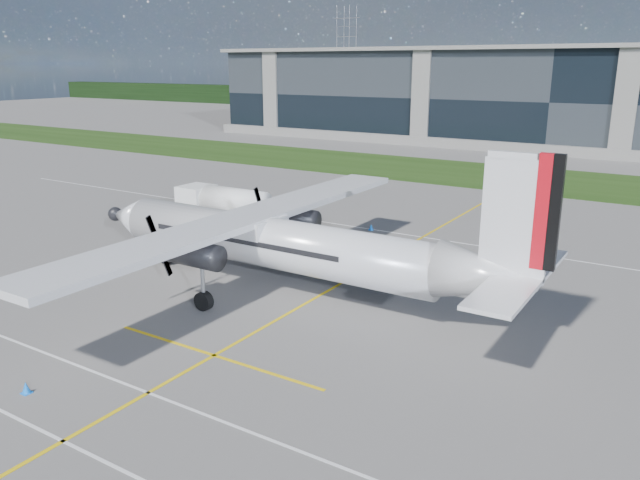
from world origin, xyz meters
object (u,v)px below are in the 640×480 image
at_px(pylon_west, 346,57).
at_px(safety_cone_stbdwing, 371,227).
at_px(safety_cone_nose_port, 107,258).
at_px(turboprop_aircraft, 286,216).
at_px(safety_cone_nose_stbd, 146,248).
at_px(fuel_tanker_truck, 218,206).
at_px(safety_cone_portwing, 26,388).
at_px(baggage_tug, 244,233).
at_px(ground_crew_person, 195,249).

distance_m(pylon_west, safety_cone_stbdwing, 154.53).
bearing_deg(safety_cone_stbdwing, safety_cone_nose_port, -123.91).
bearing_deg(turboprop_aircraft, safety_cone_nose_port, -172.94).
distance_m(safety_cone_nose_port, safety_cone_nose_stbd, 3.12).
bearing_deg(fuel_tanker_truck, safety_cone_portwing, -65.24).
height_order(pylon_west, baggage_tug, pylon_west).
xyz_separation_m(pylon_west, safety_cone_nose_port, (67.27, -149.11, -14.75)).
distance_m(pylon_west, ground_crew_person, 163.92).
relative_size(baggage_tug, safety_cone_stbdwing, 6.39).
distance_m(turboprop_aircraft, baggage_tug, 11.03).
relative_size(baggage_tug, safety_cone_portwing, 6.39).
relative_size(safety_cone_stbdwing, safety_cone_nose_stbd, 1.00).
bearing_deg(safety_cone_nose_stbd, baggage_tug, 44.56).
distance_m(pylon_west, safety_cone_nose_stbd, 161.65).
bearing_deg(pylon_west, turboprop_aircraft, -61.20).
bearing_deg(turboprop_aircraft, safety_cone_portwing, -98.26).
bearing_deg(safety_cone_stbdwing, safety_cone_portwing, -89.62).
distance_m(turboprop_aircraft, fuel_tanker_truck, 17.08).
height_order(ground_crew_person, safety_cone_nose_port, ground_crew_person).
height_order(safety_cone_stbdwing, safety_cone_nose_port, same).
bearing_deg(pylon_west, ground_crew_person, -63.56).
xyz_separation_m(fuel_tanker_truck, safety_cone_nose_stbd, (0.44, -8.34, -1.42)).
xyz_separation_m(fuel_tanker_truck, baggage_tug, (5.45, -3.41, -0.71)).
xyz_separation_m(turboprop_aircraft, safety_cone_nose_port, (-13.77, -1.71, -4.35)).
bearing_deg(safety_cone_stbdwing, safety_cone_nose_stbd, -128.21).
xyz_separation_m(ground_crew_person, safety_cone_stbdwing, (5.89, 14.01, -0.76)).
distance_m(baggage_tug, safety_cone_stbdwing, 10.66).
xyz_separation_m(turboprop_aircraft, baggage_tug, (-8.28, 6.30, -3.64)).
height_order(fuel_tanker_truck, safety_cone_portwing, fuel_tanker_truck).
bearing_deg(safety_cone_nose_stbd, fuel_tanker_truck, 93.04).
bearing_deg(pylon_west, safety_cone_nose_stbd, -65.11).
height_order(fuel_tanker_truck, baggage_tug, fuel_tanker_truck).
distance_m(fuel_tanker_truck, ground_crew_person, 10.14).
distance_m(turboprop_aircraft, safety_cone_nose_stbd, 14.05).
bearing_deg(safety_cone_nose_stbd, safety_cone_stbdwing, 51.79).
height_order(ground_crew_person, safety_cone_stbdwing, ground_crew_person).
xyz_separation_m(pylon_west, fuel_tanker_truck, (67.31, -137.68, -13.33)).
xyz_separation_m(safety_cone_stbdwing, safety_cone_nose_stbd, (-10.87, -13.81, 0.00)).
height_order(baggage_tug, safety_cone_stbdwing, baggage_tug).
bearing_deg(baggage_tug, turboprop_aircraft, -37.28).
height_order(turboprop_aircraft, safety_cone_stbdwing, turboprop_aircraft).
relative_size(pylon_west, safety_cone_nose_stbd, 60.00).
distance_m(safety_cone_portwing, safety_cone_nose_stbd, 19.98).
bearing_deg(baggage_tug, safety_cone_nose_port, -124.42).
distance_m(baggage_tug, safety_cone_nose_port, 9.74).
relative_size(safety_cone_portwing, safety_cone_nose_port, 1.00).
xyz_separation_m(pylon_west, turboprop_aircraft, (81.04, -147.40, -10.40)).
distance_m(baggage_tug, safety_cone_nose_stbd, 7.06).
bearing_deg(safety_cone_nose_port, ground_crew_person, 27.78).
height_order(ground_crew_person, safety_cone_portwing, ground_crew_person).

